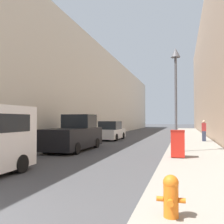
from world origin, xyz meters
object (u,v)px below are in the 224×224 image
object	(u,v)px
pickup_truck	(74,135)
parked_sedan_near	(110,131)
trash_bin	(178,143)
fire_hydrant	(171,195)
lamppost	(176,78)
pedestrian_on_sidewalk	(204,131)

from	to	relation	value
pickup_truck	parked_sedan_near	size ratio (longest dim) A/B	1.19
trash_bin	parked_sedan_near	bearing A→B (deg)	120.82
fire_hydrant	pickup_truck	bearing A→B (deg)	122.90
lamppost	trash_bin	bearing A→B (deg)	-86.55
pedestrian_on_sidewalk	trash_bin	bearing A→B (deg)	-101.12
fire_hydrant	pickup_truck	xyz separation A→B (m)	(-6.22, 9.62, 0.38)
parked_sedan_near	pedestrian_on_sidewalk	world-z (taller)	pedestrian_on_sidewalk
parked_sedan_near	pickup_truck	bearing A→B (deg)	-89.65
fire_hydrant	parked_sedan_near	size ratio (longest dim) A/B	0.17
fire_hydrant	trash_bin	distance (m)	7.17
trash_bin	pedestrian_on_sidewalk	xyz separation A→B (m)	(1.82, 9.23, 0.20)
lamppost	pedestrian_on_sidewalk	world-z (taller)	lamppost
trash_bin	lamppost	world-z (taller)	lamppost
trash_bin	pedestrian_on_sidewalk	bearing A→B (deg)	78.88
fire_hydrant	pickup_truck	distance (m)	11.46
lamppost	pedestrian_on_sidewalk	xyz separation A→B (m)	(1.94, 7.11, -3.13)
lamppost	parked_sedan_near	size ratio (longest dim) A/B	1.29
pickup_truck	lamppost	bearing A→B (deg)	-3.15
fire_hydrant	parked_sedan_near	distance (m)	18.72
fire_hydrant	trash_bin	size ratio (longest dim) A/B	0.60
trash_bin	pickup_truck	xyz separation A→B (m)	(-6.20, 2.46, 0.13)
lamppost	pedestrian_on_sidewalk	size ratio (longest dim) A/B	3.38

